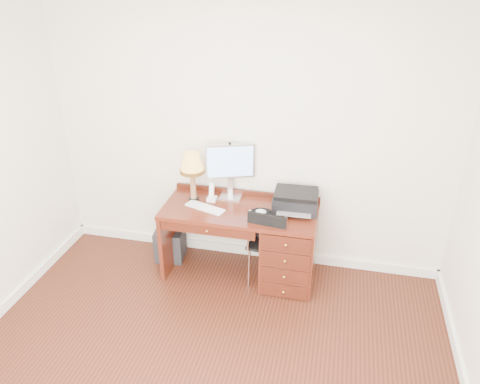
% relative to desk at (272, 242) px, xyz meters
% --- Properties ---
extents(ground, '(4.00, 4.00, 0.00)m').
position_rel_desk_xyz_m(ground, '(-0.32, -1.40, -0.41)').
color(ground, '#34140C').
rests_on(ground, ground).
extents(room_shell, '(4.00, 4.00, 4.00)m').
position_rel_desk_xyz_m(room_shell, '(-0.32, -0.77, -0.36)').
color(room_shell, white).
rests_on(room_shell, ground).
extents(desk, '(1.50, 0.67, 0.75)m').
position_rel_desk_xyz_m(desk, '(0.00, 0.00, 0.00)').
color(desk, '#5B2013').
rests_on(desk, ground).
extents(monitor, '(0.47, 0.24, 0.56)m').
position_rel_desk_xyz_m(monitor, '(-0.47, 0.23, 0.69)').
color(monitor, silver).
rests_on(monitor, desk).
extents(keyboard, '(0.42, 0.24, 0.02)m').
position_rel_desk_xyz_m(keyboard, '(-0.65, -0.07, 0.34)').
color(keyboard, white).
rests_on(keyboard, desk).
extents(mouse_pad, '(0.23, 0.23, 0.05)m').
position_rel_desk_xyz_m(mouse_pad, '(-0.10, -0.06, 0.35)').
color(mouse_pad, black).
rests_on(mouse_pad, desk).
extents(printer, '(0.43, 0.34, 0.19)m').
position_rel_desk_xyz_m(printer, '(0.20, 0.11, 0.43)').
color(printer, black).
rests_on(printer, desk).
extents(leg_lamp, '(0.25, 0.25, 0.50)m').
position_rel_desk_xyz_m(leg_lamp, '(-0.82, 0.09, 0.71)').
color(leg_lamp, black).
rests_on(leg_lamp, desk).
extents(phone, '(0.09, 0.09, 0.19)m').
position_rel_desk_xyz_m(phone, '(-0.63, 0.10, 0.39)').
color(phone, white).
rests_on(phone, desk).
extents(pen_cup, '(0.07, 0.07, 0.09)m').
position_rel_desk_xyz_m(pen_cup, '(0.06, 0.20, 0.38)').
color(pen_cup, black).
rests_on(pen_cup, desk).
extents(chair, '(0.46, 0.46, 0.86)m').
position_rel_desk_xyz_m(chair, '(0.01, -0.13, 0.11)').
color(chair, black).
rests_on(chair, ground).
extents(equipment_box, '(0.33, 0.33, 0.34)m').
position_rel_desk_xyz_m(equipment_box, '(-1.11, 0.10, -0.24)').
color(equipment_box, black).
rests_on(equipment_box, ground).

